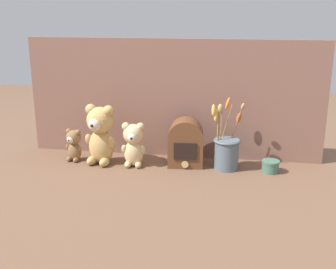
% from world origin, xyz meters
% --- Properties ---
extents(ground_plane, '(4.00, 4.00, 0.00)m').
position_xyz_m(ground_plane, '(0.00, 0.00, 0.00)').
color(ground_plane, brown).
extents(backdrop_wall, '(1.50, 0.02, 0.60)m').
position_xyz_m(backdrop_wall, '(0.00, 0.17, 0.30)').
color(backdrop_wall, '#845B4C').
rests_on(backdrop_wall, ground).
extents(teddy_bear_large, '(0.16, 0.15, 0.30)m').
position_xyz_m(teddy_bear_large, '(-0.33, -0.01, 0.15)').
color(teddy_bear_large, tan).
rests_on(teddy_bear_large, ground).
extents(teddy_bear_medium, '(0.12, 0.11, 0.22)m').
position_xyz_m(teddy_bear_medium, '(-0.16, -0.01, 0.11)').
color(teddy_bear_medium, '#DBBC84').
rests_on(teddy_bear_medium, ground).
extents(teddy_bear_small, '(0.09, 0.08, 0.16)m').
position_xyz_m(teddy_bear_small, '(-0.48, 0.01, 0.09)').
color(teddy_bear_small, olive).
rests_on(teddy_bear_small, ground).
extents(flower_vase, '(0.16, 0.14, 0.34)m').
position_xyz_m(flower_vase, '(0.28, 0.02, 0.09)').
color(flower_vase, slate).
rests_on(flower_vase, ground).
extents(vintage_radio, '(0.18, 0.14, 0.23)m').
position_xyz_m(vintage_radio, '(0.08, 0.04, 0.11)').
color(vintage_radio, brown).
rests_on(vintage_radio, ground).
extents(decorative_tin_tall, '(0.08, 0.08, 0.06)m').
position_xyz_m(decorative_tin_tall, '(0.49, 0.01, 0.03)').
color(decorative_tin_tall, '#47705B').
rests_on(decorative_tin_tall, ground).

